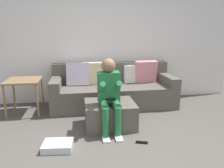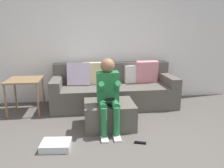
% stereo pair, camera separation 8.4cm
% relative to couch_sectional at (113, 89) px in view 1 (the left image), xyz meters
% --- Properties ---
extents(ground_plane, '(7.88, 7.88, 0.00)m').
position_rel_couch_sectional_xyz_m(ground_plane, '(-0.22, -1.98, -0.33)').
color(ground_plane, '#544F49').
extents(wall_back, '(6.06, 0.10, 2.64)m').
position_rel_couch_sectional_xyz_m(wall_back, '(-0.22, 0.44, 0.99)').
color(wall_back, white).
rests_on(wall_back, ground_plane).
extents(couch_sectional, '(2.46, 0.93, 0.90)m').
position_rel_couch_sectional_xyz_m(couch_sectional, '(0.00, 0.00, 0.00)').
color(couch_sectional, '#59544C').
rests_on(couch_sectional, ground_plane).
extents(ottoman, '(0.78, 0.63, 0.40)m').
position_rel_couch_sectional_xyz_m(ottoman, '(-0.21, -1.03, -0.13)').
color(ottoman, '#59544C').
rests_on(ottoman, ground_plane).
extents(person_seated, '(0.33, 0.58, 1.11)m').
position_rel_couch_sectional_xyz_m(person_seated, '(-0.25, -1.18, 0.31)').
color(person_seated, '#26723F').
rests_on(person_seated, ground_plane).
extents(storage_bin, '(0.41, 0.32, 0.09)m').
position_rel_couch_sectional_xyz_m(storage_bin, '(-0.99, -1.62, -0.29)').
color(storage_bin, silver).
rests_on(storage_bin, ground_plane).
extents(side_table, '(0.60, 0.62, 0.64)m').
position_rel_couch_sectional_xyz_m(side_table, '(-1.69, -0.19, 0.22)').
color(side_table, olive).
rests_on(side_table, ground_plane).
extents(remote_near_ottoman, '(0.17, 0.09, 0.02)m').
position_rel_couch_sectional_xyz_m(remote_near_ottoman, '(0.14, -1.64, -0.32)').
color(remote_near_ottoman, black).
rests_on(remote_near_ottoman, ground_plane).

